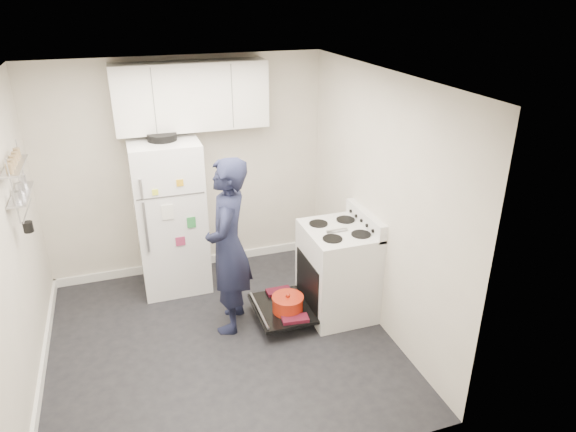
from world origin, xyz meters
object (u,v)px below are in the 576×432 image
object	(u,v)px
open_oven_door	(285,306)
refrigerator	(170,215)
electric_range	(336,272)
person	(228,247)

from	to	relation	value
open_oven_door	refrigerator	size ratio (longest dim) A/B	0.39
electric_range	person	bearing A→B (deg)	173.90
refrigerator	electric_range	bearing A→B (deg)	-35.89
open_oven_door	electric_range	bearing A→B (deg)	3.75
electric_range	refrigerator	size ratio (longest dim) A/B	0.62
electric_range	refrigerator	bearing A→B (deg)	144.11
electric_range	person	xyz separation A→B (m)	(-1.09, 0.12, 0.41)
electric_range	person	size ratio (longest dim) A/B	0.62
electric_range	open_oven_door	size ratio (longest dim) A/B	1.57
electric_range	person	distance (m)	1.17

